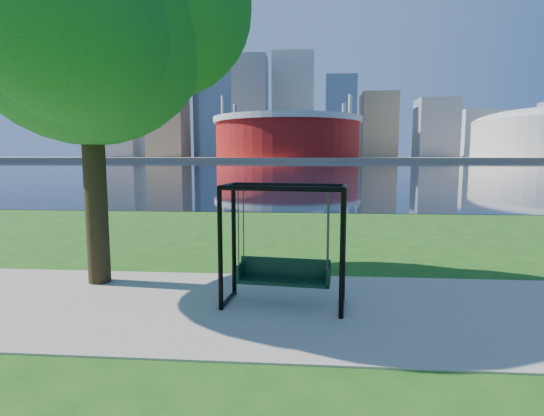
# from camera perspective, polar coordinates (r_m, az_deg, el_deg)

# --- Properties ---
(ground) EXTENTS (900.00, 900.00, 0.00)m
(ground) POSITION_cam_1_polar(r_m,az_deg,el_deg) (8.03, -1.64, -12.06)
(ground) COLOR #1E5114
(ground) RESTS_ON ground
(path) EXTENTS (120.00, 4.00, 0.03)m
(path) POSITION_cam_1_polar(r_m,az_deg,el_deg) (7.55, -2.06, -13.18)
(path) COLOR #9E937F
(path) RESTS_ON ground
(river) EXTENTS (900.00, 180.00, 0.02)m
(river) POSITION_cam_1_polar(r_m,az_deg,el_deg) (109.58, 4.19, 5.58)
(river) COLOR black
(river) RESTS_ON ground
(far_bank) EXTENTS (900.00, 228.00, 2.00)m
(far_bank) POSITION_cam_1_polar(r_m,az_deg,el_deg) (313.55, 4.48, 6.64)
(far_bank) COLOR #937F60
(far_bank) RESTS_ON ground
(stadium) EXTENTS (83.00, 83.00, 32.00)m
(stadium) POSITION_cam_1_polar(r_m,az_deg,el_deg) (243.06, 2.07, 9.69)
(stadium) COLOR maroon
(stadium) RESTS_ON far_bank
(skyline) EXTENTS (392.00, 66.00, 96.50)m
(skyline) POSITION_cam_1_polar(r_m,az_deg,el_deg) (328.67, 3.78, 12.75)
(skyline) COLOR gray
(skyline) RESTS_ON far_bank
(swing) EXTENTS (2.18, 1.13, 2.14)m
(swing) POSITION_cam_1_polar(r_m,az_deg,el_deg) (7.34, 1.61, -5.46)
(swing) COLOR black
(swing) RESTS_ON ground
(park_tree) EXTENTS (6.25, 5.65, 7.76)m
(park_tree) POSITION_cam_1_polar(r_m,az_deg,el_deg) (9.74, -23.81, 22.95)
(park_tree) COLOR black
(park_tree) RESTS_ON ground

